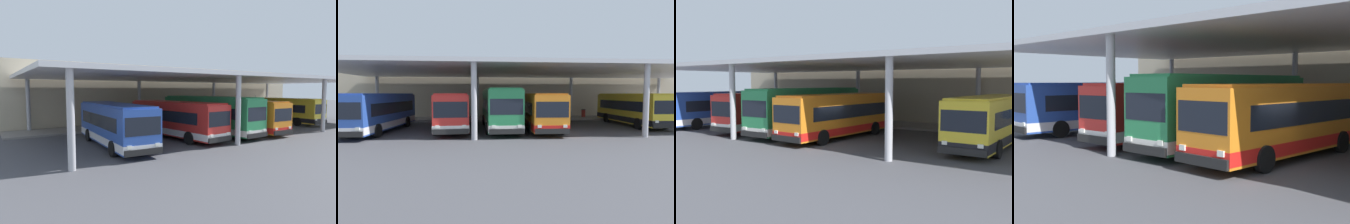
% 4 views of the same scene
% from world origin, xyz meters
% --- Properties ---
extents(ground_plane, '(200.00, 200.00, 0.00)m').
position_xyz_m(ground_plane, '(0.00, 0.00, 0.00)').
color(ground_plane, '#47474C').
extents(canopy_shelter, '(40.00, 17.00, 5.55)m').
position_xyz_m(canopy_shelter, '(0.00, 5.50, 5.31)').
color(canopy_shelter, silver).
rests_on(canopy_shelter, ground).
extents(bus_nearest_bay, '(3.21, 10.67, 3.17)m').
position_xyz_m(bus_nearest_bay, '(-14.12, 2.36, 1.66)').
color(bus_nearest_bay, '#284CA8').
rests_on(bus_nearest_bay, ground).
extents(bus_second_bay, '(3.29, 10.69, 3.17)m').
position_xyz_m(bus_second_bay, '(-8.17, 2.95, 1.66)').
color(bus_second_bay, red).
rests_on(bus_second_bay, ground).
extents(bus_middle_bay, '(2.94, 11.40, 3.57)m').
position_xyz_m(bus_middle_bay, '(-4.11, 3.08, 1.84)').
color(bus_middle_bay, '#28844C').
rests_on(bus_middle_bay, ground).
extents(bus_far_bay, '(2.98, 10.61, 3.17)m').
position_xyz_m(bus_far_bay, '(-0.60, 2.48, 1.66)').
color(bus_far_bay, orange).
rests_on(bus_far_bay, ground).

